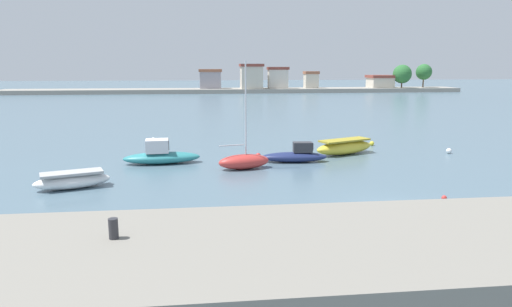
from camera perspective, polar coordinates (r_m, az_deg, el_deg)
ground_plane at (r=23.58m, az=16.72°, el=-7.03°), size 400.00×400.00×0.00m
seawall_embankment at (r=17.17m, az=26.80°, el=-11.38°), size 88.08×7.16×1.81m
mooring_bollard at (r=14.97m, az=-17.30°, el=-8.89°), size 0.30×0.30×0.64m
moored_boat_0 at (r=28.84m, az=-21.85°, el=-3.12°), size 4.52×2.84×0.99m
moored_boat_1 at (r=34.16m, az=-11.73°, el=-0.22°), size 5.66×2.22×1.79m
moored_boat_2 at (r=31.75m, az=-1.50°, el=-0.93°), size 3.85×2.18×7.38m
moored_boat_3 at (r=34.14m, az=4.91°, el=-0.27°), size 4.99×1.76×1.48m
moored_boat_4 at (r=37.62m, az=10.93°, el=0.79°), size 5.62×3.64×1.22m
mooring_buoy_0 at (r=26.45m, az=22.34°, el=-5.13°), size 0.28×0.28×0.28m
mooring_buoy_1 at (r=40.47m, az=22.85°, el=0.30°), size 0.44×0.44×0.44m
mooring_buoy_2 at (r=44.08m, az=-12.66°, el=1.69°), size 0.42×0.42×0.42m
mooring_buoy_3 at (r=42.22m, az=14.20°, el=1.22°), size 0.41×0.41×0.41m
mooring_buoy_4 at (r=35.40m, az=0.27°, el=-0.27°), size 0.41×0.41×0.41m
distant_shoreline at (r=122.07m, az=1.68°, el=8.52°), size 118.80×9.05×7.41m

